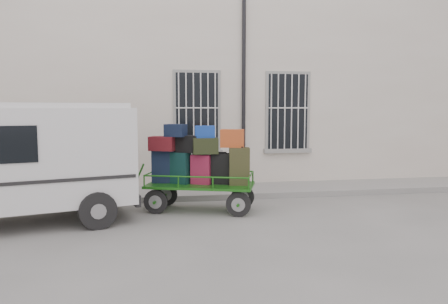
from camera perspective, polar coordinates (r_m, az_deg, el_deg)
name	(u,v)px	position (r m, az deg, el deg)	size (l,w,h in m)	color
ground	(230,213)	(9.91, 0.84, -7.97)	(80.00, 80.00, 0.00)	slate
building	(200,89)	(15.08, -3.14, 8.19)	(24.00, 5.15, 6.00)	beige
sidewalk	(215,191)	(12.01, -1.16, -5.18)	(24.00, 1.70, 0.15)	gray
luggage_cart	(199,165)	(9.96, -3.29, -1.74)	(2.87, 1.81, 1.99)	black
van	(6,156)	(9.64, -26.57, -0.49)	(5.21, 3.23, 2.45)	silver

